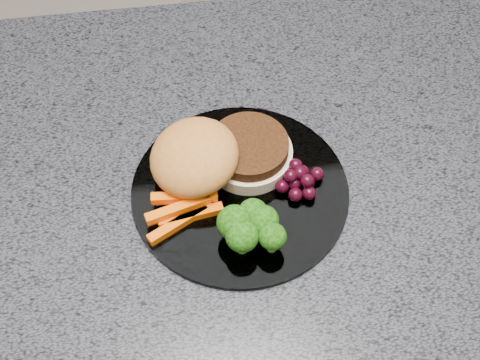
# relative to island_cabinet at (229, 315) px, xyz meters

# --- Properties ---
(island_cabinet) EXTENTS (1.20, 0.60, 0.86)m
(island_cabinet) POSITION_rel_island_cabinet_xyz_m (0.00, 0.00, 0.00)
(island_cabinet) COLOR brown
(island_cabinet) RESTS_ON ground
(countertop) EXTENTS (1.20, 0.60, 0.04)m
(countertop) POSITION_rel_island_cabinet_xyz_m (0.00, 0.00, 0.45)
(countertop) COLOR #43444C
(countertop) RESTS_ON island_cabinet
(plate) EXTENTS (0.26, 0.26, 0.01)m
(plate) POSITION_rel_island_cabinet_xyz_m (0.01, -0.05, 0.47)
(plate) COLOR white
(plate) RESTS_ON countertop
(burger) EXTENTS (0.20, 0.15, 0.06)m
(burger) POSITION_rel_island_cabinet_xyz_m (-0.01, -0.02, 0.50)
(burger) COLOR beige
(burger) RESTS_ON plate
(carrot_sticks) EXTENTS (0.09, 0.06, 0.02)m
(carrot_sticks) POSITION_rel_island_cabinet_xyz_m (-0.06, -0.08, 0.49)
(carrot_sticks) COLOR #FF6104
(carrot_sticks) RESTS_ON plate
(broccoli) EXTENTS (0.07, 0.07, 0.05)m
(broccoli) POSITION_rel_island_cabinet_xyz_m (0.01, -0.12, 0.50)
(broccoli) COLOR olive
(broccoli) RESTS_ON plate
(grape_bunch) EXTENTS (0.06, 0.05, 0.03)m
(grape_bunch) POSITION_rel_island_cabinet_xyz_m (0.08, -0.05, 0.49)
(grape_bunch) COLOR black
(grape_bunch) RESTS_ON plate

